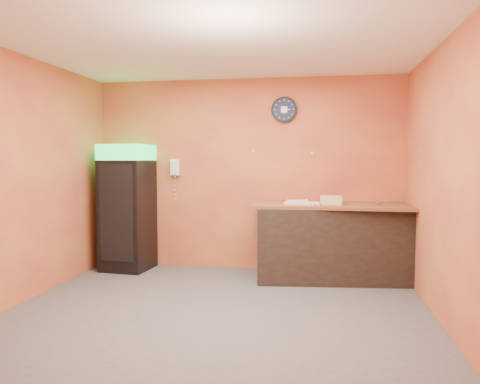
# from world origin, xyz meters

# --- Properties ---
(floor) EXTENTS (4.50, 4.50, 0.00)m
(floor) POSITION_xyz_m (0.00, 0.00, 0.00)
(floor) COLOR #47474C
(floor) RESTS_ON ground
(back_wall) EXTENTS (4.50, 0.02, 2.80)m
(back_wall) POSITION_xyz_m (0.00, 2.00, 1.40)
(back_wall) COLOR #D07B3A
(back_wall) RESTS_ON floor
(left_wall) EXTENTS (0.02, 4.00, 2.80)m
(left_wall) POSITION_xyz_m (-2.25, 0.00, 1.40)
(left_wall) COLOR #D07B3A
(left_wall) RESTS_ON floor
(right_wall) EXTENTS (0.02, 4.00, 2.80)m
(right_wall) POSITION_xyz_m (2.25, 0.00, 1.40)
(right_wall) COLOR #D07B3A
(right_wall) RESTS_ON floor
(ceiling) EXTENTS (4.50, 4.00, 0.02)m
(ceiling) POSITION_xyz_m (0.00, 0.00, 2.80)
(ceiling) COLOR white
(ceiling) RESTS_ON back_wall
(beverage_cooler) EXTENTS (0.70, 0.71, 1.84)m
(beverage_cooler) POSITION_xyz_m (-1.72, 1.61, 0.90)
(beverage_cooler) COLOR black
(beverage_cooler) RESTS_ON floor
(prep_counter) EXTENTS (2.05, 1.08, 0.99)m
(prep_counter) POSITION_xyz_m (1.22, 1.56, 0.49)
(prep_counter) COLOR black
(prep_counter) RESTS_ON floor
(wall_clock) EXTENTS (0.37, 0.06, 0.37)m
(wall_clock) POSITION_xyz_m (0.55, 1.97, 2.34)
(wall_clock) COLOR black
(wall_clock) RESTS_ON back_wall
(wall_phone) EXTENTS (0.13, 0.11, 0.24)m
(wall_phone) POSITION_xyz_m (-1.08, 1.95, 1.50)
(wall_phone) COLOR white
(wall_phone) RESTS_ON back_wall
(butcher_paper) EXTENTS (2.12, 1.00, 0.04)m
(butcher_paper) POSITION_xyz_m (1.22, 1.56, 1.01)
(butcher_paper) COLOR brown
(butcher_paper) RESTS_ON prep_counter
(sub_roll_stack) EXTENTS (0.28, 0.10, 0.12)m
(sub_roll_stack) POSITION_xyz_m (1.21, 1.42, 1.09)
(sub_roll_stack) COLOR beige
(sub_roll_stack) RESTS_ON butcher_paper
(wrapped_sandwich_left) EXTENTS (0.29, 0.17, 0.04)m
(wrapped_sandwich_left) POSITION_xyz_m (0.73, 1.35, 1.05)
(wrapped_sandwich_left) COLOR silver
(wrapped_sandwich_left) RESTS_ON butcher_paper
(wrapped_sandwich_mid) EXTENTS (0.27, 0.11, 0.04)m
(wrapped_sandwich_mid) POSITION_xyz_m (0.93, 1.35, 1.05)
(wrapped_sandwich_mid) COLOR silver
(wrapped_sandwich_mid) RESTS_ON butcher_paper
(wrapped_sandwich_right) EXTENTS (0.31, 0.22, 0.04)m
(wrapped_sandwich_right) POSITION_xyz_m (0.76, 1.58, 1.05)
(wrapped_sandwich_right) COLOR silver
(wrapped_sandwich_right) RESTS_ON butcher_paper
(kitchen_tool) EXTENTS (0.06, 0.06, 0.06)m
(kitchen_tool) POSITION_xyz_m (0.89, 1.66, 1.06)
(kitchen_tool) COLOR silver
(kitchen_tool) RESTS_ON butcher_paper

